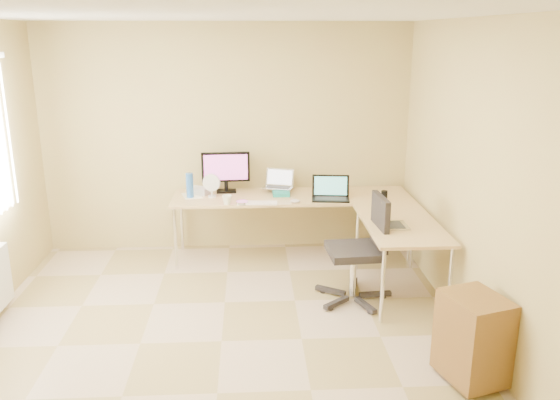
{
  "coord_description": "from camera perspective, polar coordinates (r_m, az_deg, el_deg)",
  "views": [
    {
      "loc": [
        0.25,
        -4.27,
        2.47
      ],
      "look_at": [
        0.55,
        1.1,
        0.9
      ],
      "focal_mm": 36.7,
      "sensor_mm": 36.0,
      "label": 1
    }
  ],
  "objects": [
    {
      "name": "papers",
      "position": [
        6.44,
        -8.77,
        0.44
      ],
      "size": [
        0.26,
        0.31,
        0.01
      ],
      "primitive_type": "cube",
      "rotation": [
        0.0,
        0.0,
        0.29
      ],
      "color": "white",
      "rests_on": "desk_main"
    },
    {
      "name": "wall_front",
      "position": [
        2.35,
        -9.2,
        -13.87
      ],
      "size": [
        4.5,
        0.0,
        4.5
      ],
      "primitive_type": "plane",
      "rotation": [
        -1.57,
        0.0,
        0.0
      ],
      "color": "tan",
      "rests_on": "ground"
    },
    {
      "name": "desk_fan",
      "position": [
        6.33,
        -6.81,
        1.36
      ],
      "size": [
        0.24,
        0.24,
        0.25
      ],
      "primitive_type": "cylinder",
      "rotation": [
        0.0,
        0.0,
        -0.28
      ],
      "color": "silver",
      "rests_on": "desk_main"
    },
    {
      "name": "wall_back",
      "position": [
        6.63,
        -5.33,
        6.04
      ],
      "size": [
        4.5,
        0.0,
        4.5
      ],
      "primitive_type": "plane",
      "rotation": [
        1.57,
        0.0,
        0.0
      ],
      "color": "tan",
      "rests_on": "ground"
    },
    {
      "name": "laptop_black",
      "position": [
        6.22,
        5.09,
        1.17
      ],
      "size": [
        0.43,
        0.34,
        0.25
      ],
      "primitive_type": "cube",
      "rotation": [
        0.0,
        0.0,
        -0.11
      ],
      "color": "black",
      "rests_on": "desk_main"
    },
    {
      "name": "ceiling",
      "position": [
        4.28,
        -6.89,
        17.9
      ],
      "size": [
        4.5,
        4.5,
        0.0
      ],
      "primitive_type": "plane",
      "rotation": [
        3.14,
        0.0,
        0.0
      ],
      "color": "white",
      "rests_on": "ground"
    },
    {
      "name": "floor",
      "position": [
        4.94,
        -5.85,
        -13.82
      ],
      "size": [
        4.5,
        4.5,
        0.0
      ],
      "primitive_type": "plane",
      "color": "tan",
      "rests_on": "ground"
    },
    {
      "name": "mouse",
      "position": [
        6.1,
        1.53,
        -0.12
      ],
      "size": [
        0.13,
        0.11,
        0.04
      ],
      "primitive_type": "ellipsoid",
      "rotation": [
        0.0,
        0.0,
        -0.43
      ],
      "color": "beige",
      "rests_on": "desk_main"
    },
    {
      "name": "monitor",
      "position": [
        6.5,
        -5.42,
        2.8
      ],
      "size": [
        0.55,
        0.2,
        0.47
      ],
      "primitive_type": "cube",
      "rotation": [
        0.0,
        0.0,
        0.06
      ],
      "color": "black",
      "rests_on": "desk_main"
    },
    {
      "name": "cd_stack",
      "position": [
        6.07,
        -3.8,
        -0.26
      ],
      "size": [
        0.16,
        0.16,
        0.03
      ],
      "primitive_type": "cylinder",
      "rotation": [
        0.0,
        0.0,
        0.34
      ],
      "color": "white",
      "rests_on": "desk_main"
    },
    {
      "name": "desk_return",
      "position": [
        5.72,
        11.78,
        -5.67
      ],
      "size": [
        0.7,
        1.3,
        0.73
      ],
      "primitive_type": "cube",
      "color": "tan",
      "rests_on": "ground"
    },
    {
      "name": "cabinet",
      "position": [
        4.47,
        18.68,
        -12.85
      ],
      "size": [
        0.49,
        0.55,
        0.64
      ],
      "primitive_type": "cube",
      "rotation": [
        0.0,
        0.0,
        0.3
      ],
      "color": "olive",
      "rests_on": "ground"
    },
    {
      "name": "desk_main",
      "position": [
        6.49,
        1.18,
        -2.66
      ],
      "size": [
        2.65,
        0.7,
        0.73
      ],
      "primitive_type": "cube",
      "color": "tan",
      "rests_on": "ground"
    },
    {
      "name": "office_chair",
      "position": [
        5.45,
        7.38,
        -5.06
      ],
      "size": [
        0.67,
        0.67,
        1.04
      ],
      "primitive_type": "cube",
      "rotation": [
        0.0,
        0.0,
        0.07
      ],
      "color": "black",
      "rests_on": "ground"
    },
    {
      "name": "water_bottle",
      "position": [
        6.34,
        -8.99,
        1.44
      ],
      "size": [
        0.09,
        0.09,
        0.28
      ],
      "primitive_type": "cylinder",
      "rotation": [
        0.0,
        0.0,
        -0.12
      ],
      "color": "#275CAA",
      "rests_on": "desk_main"
    },
    {
      "name": "white_box",
      "position": [
        6.5,
        -8.03,
        0.92
      ],
      "size": [
        0.25,
        0.22,
        0.07
      ],
      "primitive_type": "cube",
      "rotation": [
        0.0,
        0.0,
        -0.43
      ],
      "color": "white",
      "rests_on": "desk_main"
    },
    {
      "name": "mug",
      "position": [
        6.07,
        -5.31,
        0.02
      ],
      "size": [
        0.14,
        0.14,
        0.1
      ],
      "primitive_type": "imported",
      "rotation": [
        0.0,
        0.0,
        -0.4
      ],
      "color": "white",
      "rests_on": "desk_main"
    },
    {
      "name": "keyboard",
      "position": [
        6.08,
        -2.26,
        -0.29
      ],
      "size": [
        0.43,
        0.15,
        0.02
      ],
      "primitive_type": "cube",
      "rotation": [
        0.0,
        0.0,
        -0.08
      ],
      "color": "white",
      "rests_on": "desk_main"
    },
    {
      "name": "book_stack",
      "position": [
        6.43,
        0.1,
        0.76
      ],
      "size": [
        0.19,
        0.26,
        0.04
      ],
      "primitive_type": "cube",
      "rotation": [
        0.0,
        0.0,
        -0.0
      ],
      "color": "#16817B",
      "rests_on": "desk_main"
    },
    {
      "name": "laptop_center",
      "position": [
        6.5,
        -0.18,
        2.09
      ],
      "size": [
        0.38,
        0.33,
        0.21
      ],
      "primitive_type": "cube",
      "rotation": [
        0.0,
        0.0,
        -0.3
      ],
      "color": "#B9B8BA",
      "rests_on": "desk_main"
    },
    {
      "name": "laptop_return",
      "position": [
        5.44,
        11.19,
        -1.5
      ],
      "size": [
        0.34,
        0.27,
        0.22
      ],
      "primitive_type": "cube",
      "rotation": [
        0.0,
        0.0,
        1.6
      ],
      "color": "silver",
      "rests_on": "desk_return"
    },
    {
      "name": "wall_right",
      "position": [
        4.8,
        19.59,
        1.19
      ],
      "size": [
        0.0,
        4.5,
        4.5
      ],
      "primitive_type": "plane",
      "rotation": [
        1.57,
        0.0,
        -1.57
      ],
      "color": "tan",
      "rests_on": "ground"
    },
    {
      "name": "black_cup",
      "position": [
        6.25,
        10.34,
        0.39
      ],
      "size": [
        0.07,
        0.07,
        0.12
      ],
      "primitive_type": "cylinder",
      "rotation": [
        0.0,
        0.0,
        0.02
      ],
      "color": "black",
      "rests_on": "desk_main"
    }
  ]
}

